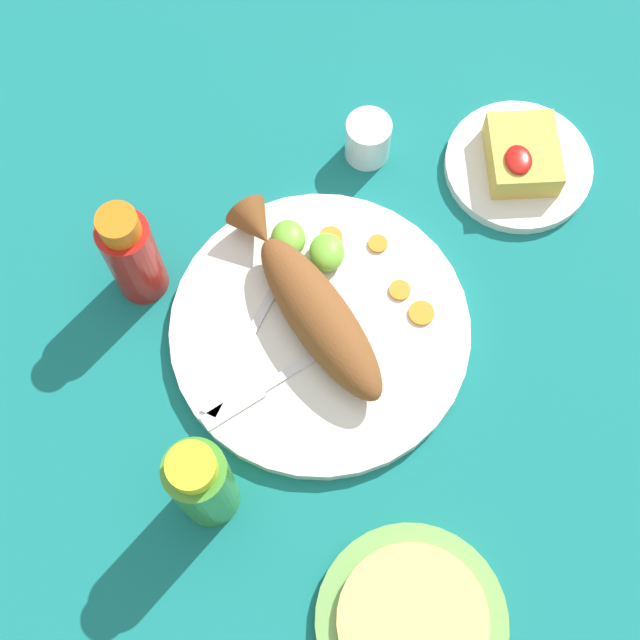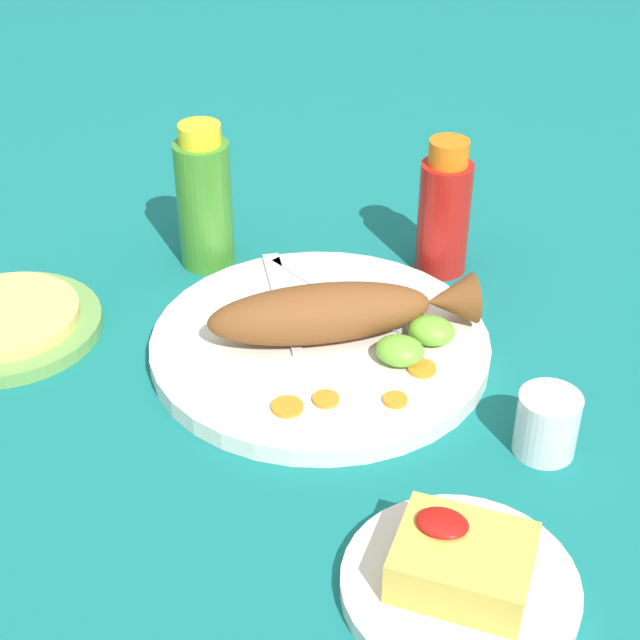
% 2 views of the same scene
% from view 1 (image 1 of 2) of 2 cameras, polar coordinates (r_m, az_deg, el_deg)
% --- Properties ---
extents(ground_plane, '(4.00, 4.00, 0.00)m').
position_cam_1_polar(ground_plane, '(0.97, -0.00, -0.81)').
color(ground_plane, '#146B66').
extents(main_plate, '(0.32, 0.32, 0.02)m').
position_cam_1_polar(main_plate, '(0.96, -0.00, -0.63)').
color(main_plate, silver).
rests_on(main_plate, ground_plane).
extents(fried_fish, '(0.25, 0.18, 0.05)m').
position_cam_1_polar(fried_fish, '(0.93, -0.58, 0.99)').
color(fried_fish, brown).
rests_on(fried_fish, main_plate).
extents(fork_near, '(0.10, 0.17, 0.00)m').
position_cam_1_polar(fork_near, '(0.93, -3.23, -4.11)').
color(fork_near, silver).
rests_on(fork_near, main_plate).
extents(fork_far, '(0.17, 0.10, 0.00)m').
position_cam_1_polar(fork_far, '(0.94, -4.95, -1.82)').
color(fork_far, silver).
rests_on(fork_far, main_plate).
extents(carrot_slice_near, '(0.03, 0.03, 0.00)m').
position_cam_1_polar(carrot_slice_near, '(0.96, 6.51, 0.44)').
color(carrot_slice_near, orange).
rests_on(carrot_slice_near, main_plate).
extents(carrot_slice_mid, '(0.02, 0.02, 0.00)m').
position_cam_1_polar(carrot_slice_mid, '(0.97, 5.12, 1.91)').
color(carrot_slice_mid, orange).
rests_on(carrot_slice_mid, main_plate).
extents(carrot_slice_far, '(0.02, 0.02, 0.00)m').
position_cam_1_polar(carrot_slice_far, '(0.99, 3.72, 4.90)').
color(carrot_slice_far, orange).
rests_on(carrot_slice_far, main_plate).
extents(carrot_slice_extra, '(0.03, 0.03, 0.00)m').
position_cam_1_polar(carrot_slice_extra, '(0.99, 0.69, 5.31)').
color(carrot_slice_extra, orange).
rests_on(carrot_slice_extra, main_plate).
extents(lime_wedge_main, '(0.05, 0.04, 0.02)m').
position_cam_1_polar(lime_wedge_main, '(0.97, 0.44, 4.36)').
color(lime_wedge_main, '#6BB233').
rests_on(lime_wedge_main, main_plate).
extents(lime_wedge_side, '(0.04, 0.04, 0.02)m').
position_cam_1_polar(lime_wedge_side, '(0.98, -2.05, 5.23)').
color(lime_wedge_side, '#6BB233').
rests_on(lime_wedge_side, main_plate).
extents(hot_sauce_bottle_red, '(0.06, 0.06, 0.15)m').
position_cam_1_polar(hot_sauce_bottle_red, '(0.95, -11.94, 4.09)').
color(hot_sauce_bottle_red, '#B21914').
rests_on(hot_sauce_bottle_red, ground_plane).
extents(hot_sauce_bottle_green, '(0.06, 0.06, 0.16)m').
position_cam_1_polar(hot_sauce_bottle_green, '(0.85, -7.54, -10.35)').
color(hot_sauce_bottle_green, '#3D8428').
rests_on(hot_sauce_bottle_green, ground_plane).
extents(salt_cup, '(0.05, 0.05, 0.06)m').
position_cam_1_polar(salt_cup, '(1.05, 3.07, 11.38)').
color(salt_cup, silver).
rests_on(salt_cup, ground_plane).
extents(side_plate_fries, '(0.17, 0.17, 0.01)m').
position_cam_1_polar(side_plate_fries, '(1.07, 12.56, 9.59)').
color(side_plate_fries, silver).
rests_on(side_plate_fries, ground_plane).
extents(fries_pile, '(0.09, 0.08, 0.04)m').
position_cam_1_polar(fries_pile, '(1.05, 12.83, 10.27)').
color(fries_pile, gold).
rests_on(fries_pile, side_plate_fries).
extents(tortilla_plate, '(0.19, 0.19, 0.01)m').
position_cam_1_polar(tortilla_plate, '(0.90, 5.87, -18.64)').
color(tortilla_plate, '#6B9E4C').
rests_on(tortilla_plate, ground_plane).
extents(tortilla_stack, '(0.14, 0.14, 0.01)m').
position_cam_1_polar(tortilla_stack, '(0.89, 5.95, -18.60)').
color(tortilla_stack, '#E0C666').
rests_on(tortilla_stack, tortilla_plate).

